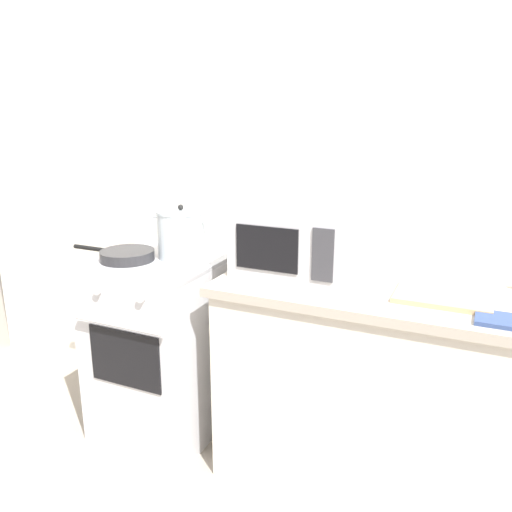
% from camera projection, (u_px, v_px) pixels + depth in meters
% --- Properties ---
extents(back_wall, '(4.40, 0.10, 2.50)m').
position_uv_depth(back_wall, '(310.00, 191.00, 2.52)').
color(back_wall, silver).
rests_on(back_wall, ground_plane).
extents(lower_cabinet_right, '(1.64, 0.56, 0.88)m').
position_uv_depth(lower_cabinet_right, '(411.00, 400.00, 2.20)').
color(lower_cabinet_right, beige).
rests_on(lower_cabinet_right, ground_plane).
extents(countertop_right, '(1.70, 0.60, 0.04)m').
position_uv_depth(countertop_right, '(421.00, 299.00, 2.07)').
color(countertop_right, '#ADA393').
rests_on(countertop_right, lower_cabinet_right).
extents(stove, '(0.60, 0.64, 0.92)m').
position_uv_depth(stove, '(163.00, 345.00, 2.67)').
color(stove, silver).
rests_on(stove, ground_plane).
extents(stock_pot, '(0.33, 0.24, 0.27)m').
position_uv_depth(stock_pot, '(182.00, 234.00, 2.55)').
color(stock_pot, silver).
rests_on(stock_pot, stove).
extents(frying_pan, '(0.46, 0.26, 0.05)m').
position_uv_depth(frying_pan, '(126.00, 255.00, 2.53)').
color(frying_pan, '#28282B').
rests_on(frying_pan, stove).
extents(microwave, '(0.50, 0.37, 0.30)m').
position_uv_depth(microwave, '(295.00, 241.00, 2.30)').
color(microwave, silver).
rests_on(microwave, countertop_right).
extents(cutting_board, '(0.36, 0.26, 0.02)m').
position_uv_depth(cutting_board, '(443.00, 297.00, 2.01)').
color(cutting_board, tan).
rests_on(cutting_board, countertop_right).
extents(oven_mitt, '(0.18, 0.14, 0.02)m').
position_uv_depth(oven_mitt, '(503.00, 320.00, 1.79)').
color(oven_mitt, '#33477A').
rests_on(oven_mitt, countertop_right).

